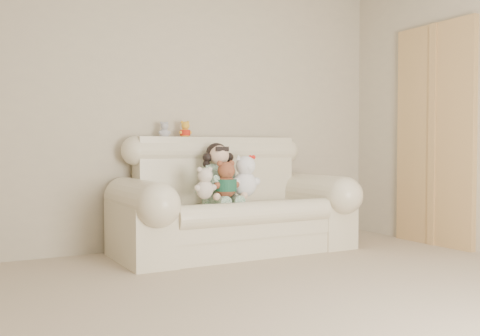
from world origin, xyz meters
name	(u,v)px	position (x,y,z in m)	size (l,w,h in m)	color
floor	(349,319)	(0.00, 0.00, 0.00)	(5.00, 5.00, 0.00)	tan
wall_back	(173,108)	(0.00, 2.50, 1.30)	(4.50, 4.50, 0.00)	#B0A48C
sofa	(235,194)	(0.38, 2.00, 0.52)	(2.10, 0.95, 1.03)	beige
door_panel	(434,135)	(2.22, 1.40, 1.05)	(0.06, 0.90, 2.10)	#A77C47
seated_child	(219,173)	(0.26, 2.08, 0.70)	(0.34, 0.41, 0.56)	#2E7848
brown_teddy	(226,176)	(0.23, 1.88, 0.69)	(0.24, 0.18, 0.37)	brown
white_cat	(245,172)	(0.43, 1.90, 0.72)	(0.28, 0.21, 0.43)	silver
cream_teddy	(205,180)	(0.03, 1.86, 0.66)	(0.20, 0.15, 0.31)	beige
yellow_mini_bear	(185,128)	(0.06, 2.36, 1.11)	(0.12, 0.09, 0.19)	gold
grey_mini_plush	(164,128)	(-0.14, 2.37, 1.10)	(0.12, 0.09, 0.18)	#AAABB1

